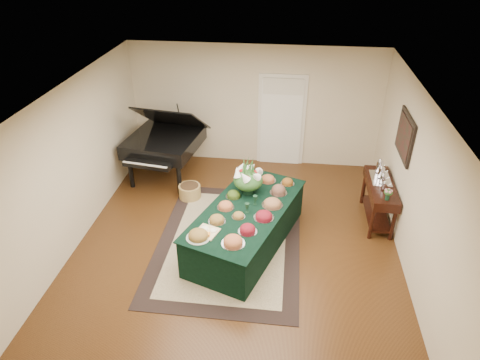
# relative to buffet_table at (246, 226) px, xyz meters

# --- Properties ---
(ground) EXTENTS (6.00, 6.00, 0.00)m
(ground) POSITION_rel_buffet_table_xyz_m (-0.16, 0.09, -0.38)
(ground) COLOR black
(ground) RESTS_ON ground
(area_rug) EXTENTS (2.46, 3.44, 0.01)m
(area_rug) POSITION_rel_buffet_table_xyz_m (-0.30, -0.00, -0.37)
(area_rug) COLOR black
(area_rug) RESTS_ON ground
(kitchen_doorway) EXTENTS (1.05, 0.07, 2.10)m
(kitchen_doorway) POSITION_rel_buffet_table_xyz_m (0.44, 3.06, 0.65)
(kitchen_doorway) COLOR silver
(kitchen_doorway) RESTS_ON ground
(buffet_table) EXTENTS (1.99, 2.82, 0.74)m
(buffet_table) POSITION_rel_buffet_table_xyz_m (0.00, 0.00, 0.00)
(buffet_table) COLOR black
(buffet_table) RESTS_ON ground
(food_platters) EXTENTS (1.60, 2.29, 0.14)m
(food_platters) POSITION_rel_buffet_table_xyz_m (0.01, -0.01, 0.42)
(food_platters) COLOR #AAB3AA
(food_platters) RESTS_ON buffet_table
(cutting_board) EXTENTS (0.41, 0.41, 0.10)m
(cutting_board) POSITION_rel_buffet_table_xyz_m (-0.53, -0.70, 0.40)
(cutting_board) COLOR tan
(cutting_board) RESTS_ON buffet_table
(green_goblets) EXTENTS (0.18, 0.32, 0.18)m
(green_goblets) POSITION_rel_buffet_table_xyz_m (0.07, 0.01, 0.46)
(green_goblets) COLOR #13301E
(green_goblets) RESTS_ON buffet_table
(floral_centerpiece) EXTENTS (0.53, 0.53, 0.53)m
(floral_centerpiece) POSITION_rel_buffet_table_xyz_m (-0.03, 0.50, 0.68)
(floral_centerpiece) COLOR #13301E
(floral_centerpiece) RESTS_ON buffet_table
(grand_piano) EXTENTS (1.69, 1.84, 1.72)m
(grand_piano) POSITION_rel_buffet_table_xyz_m (-1.98, 2.07, 0.48)
(grand_piano) COLOR black
(grand_piano) RESTS_ON ground
(wicker_basket) EXTENTS (0.44, 0.44, 0.28)m
(wicker_basket) POSITION_rel_buffet_table_xyz_m (-1.30, 1.32, -0.24)
(wicker_basket) COLOR olive
(wicker_basket) RESTS_ON ground
(mahogany_sideboard) EXTENTS (0.45, 1.34, 0.80)m
(mahogany_sideboard) POSITION_rel_buffet_table_xyz_m (2.34, 0.99, 0.25)
(mahogany_sideboard) COLOR black
(mahogany_sideboard) RESTS_ON ground
(tea_service) EXTENTS (0.34, 0.74, 0.30)m
(tea_service) POSITION_rel_buffet_table_xyz_m (2.34, 1.13, 0.54)
(tea_service) COLOR silver
(tea_service) RESTS_ON mahogany_sideboard
(pink_bouquet) EXTENTS (0.16, 0.16, 0.21)m
(pink_bouquet) POSITION_rel_buffet_table_xyz_m (2.34, 0.46, 0.57)
(pink_bouquet) COLOR #13301E
(pink_bouquet) RESTS_ON mahogany_sideboard
(wall_painting) EXTENTS (0.05, 0.95, 0.75)m
(wall_painting) POSITION_rel_buffet_table_xyz_m (2.56, 0.99, 1.37)
(wall_painting) COLOR black
(wall_painting) RESTS_ON ground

